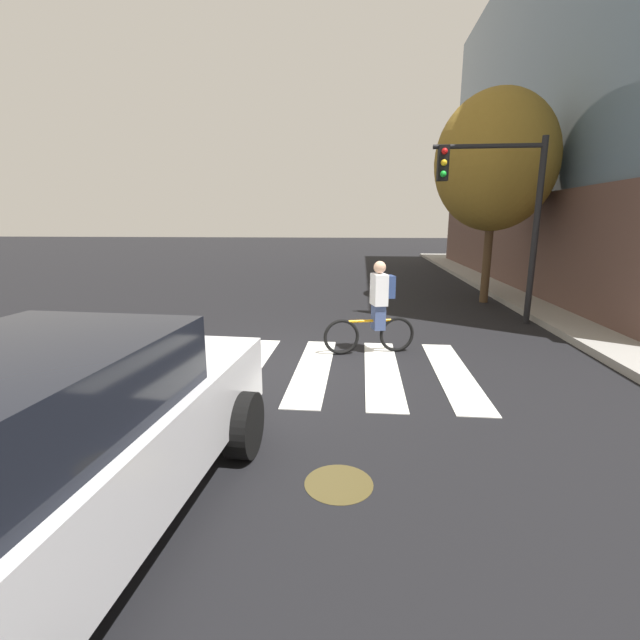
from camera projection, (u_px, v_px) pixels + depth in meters
name	position (u px, v px, depth m)	size (l,w,h in m)	color
ground_plane	(279.00, 368.00, 7.20)	(120.00, 120.00, 0.00)	black
crosswalk_stripes	(246.00, 366.00, 7.25)	(7.30, 3.24, 0.01)	silver
manhole_cover	(339.00, 483.00, 4.01)	(0.64, 0.64, 0.01)	#473D1E
sedan_near	(40.00, 450.00, 3.01)	(2.34, 4.69, 1.59)	#B7B7BC
cyclist	(377.00, 308.00, 7.84)	(1.67, 0.50, 1.69)	black
traffic_light_near	(501.00, 199.00, 9.80)	(2.47, 0.28, 4.20)	black
fire_hydrant	(552.00, 278.00, 14.45)	(0.33, 0.22, 0.78)	gold
street_tree_near	(495.00, 162.00, 12.20)	(3.34, 3.34, 5.94)	#4C3823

